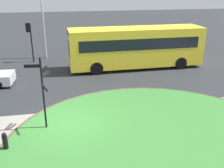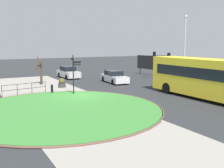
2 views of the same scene
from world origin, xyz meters
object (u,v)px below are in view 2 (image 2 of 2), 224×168
Objects in this scene: billboard_left at (148,63)px; street_tree_bare at (40,72)px; bollard_foreground at (52,89)px; traffic_light_far at (155,59)px; bus_yellow at (207,78)px; traffic_light_near at (169,61)px; car_near_lane at (68,73)px; lamppost_tall at (185,47)px; car_far_lane at (114,77)px; planter_near_signpost at (62,83)px; signpost_directional at (74,71)px.

street_tree_bare is at bearing -88.62° from billboard_left.
traffic_light_far is (-3.42, 14.51, 2.15)m from bollard_foreground.
bus_yellow is 3.17× the size of traffic_light_near.
billboard_left is at bearing 77.16° from car_near_lane.
lamppost_tall reaches higher than car_near_lane.
bus_yellow is 9.15m from lamppost_tall.
traffic_light_far is at bearing -172.13° from lamppost_tall.
traffic_light_near is 0.45× the size of lamppost_tall.
traffic_light_near is at bearing 66.10° from car_far_lane.
lamppost_tall reaches higher than bus_yellow.
traffic_light_far is at bearing -19.33° from bus_yellow.
planter_near_signpost is (7.04, -3.28, -0.26)m from car_near_lane.
bollard_foreground is at bearing -70.48° from billboard_left.
traffic_light_near is 3.42m from traffic_light_far.
signpost_directional reaches higher than bus_yellow.
signpost_directional is at bearing -50.91° from car_far_lane.
signpost_directional reaches higher than car_near_lane.
bollard_foreground is at bearing 101.97° from traffic_light_far.
traffic_light_near is at bearing -24.19° from billboard_left.
traffic_light_near is (-8.72, 3.50, 0.77)m from bus_yellow.
traffic_light_near is 3.51× the size of planter_near_signpost.
car_far_lane is at bearing 71.19° from street_tree_bare.
signpost_directional reaches higher than street_tree_bare.
signpost_directional is 3.63× the size of planter_near_signpost.
bollard_foreground is 0.27× the size of street_tree_bare.
lamppost_tall reaches higher than billboard_left.
bollard_foreground is at bearing -65.19° from car_far_lane.
billboard_left is at bearing -12.31° from traffic_light_near.
billboard_left is at bearing 170.79° from lamppost_tall.
car_near_lane is 1.24× the size of traffic_light_far.
bollard_foreground is (-1.62, -1.52, -1.69)m from signpost_directional.
planter_near_signpost is 3.49m from street_tree_bare.
bus_yellow is (7.06, 8.95, -0.34)m from signpost_directional.
car_far_lane is at bearing 124.50° from signpost_directional.
signpost_directional is 17.70m from billboard_left.
bus_yellow is at bearing 50.34° from bollard_foreground.
signpost_directional reaches higher than traffic_light_near.
car_near_lane is at bearing 15.15° from bus_yellow.
bus_yellow is 3.13× the size of traffic_light_far.
bus_yellow is 14.37m from planter_near_signpost.
planter_near_signpost is (-11.44, -8.59, -1.34)m from bus_yellow.
billboard_left is (-16.34, 6.11, -0.00)m from bus_yellow.
lamppost_tall reaches higher than traffic_light_far.
signpost_directional is 7.51m from street_tree_bare.
signpost_directional is at bearing -19.94° from car_near_lane.
street_tree_bare is at bearing -154.46° from planter_near_signpost.
car_near_lane is at bearing 152.20° from bollard_foreground.
bus_yellow is at bearing 36.89° from planter_near_signpost.
street_tree_bare is (-2.70, -7.92, 0.80)m from car_far_lane.
signpost_directional is 8.43m from car_far_lane.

